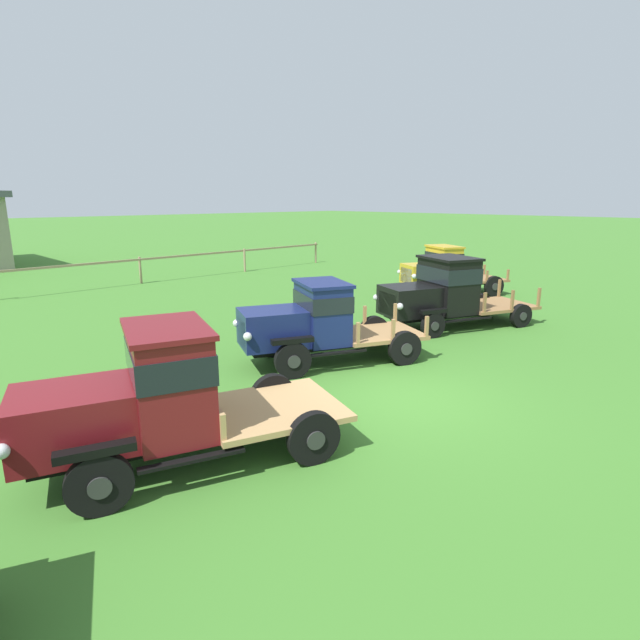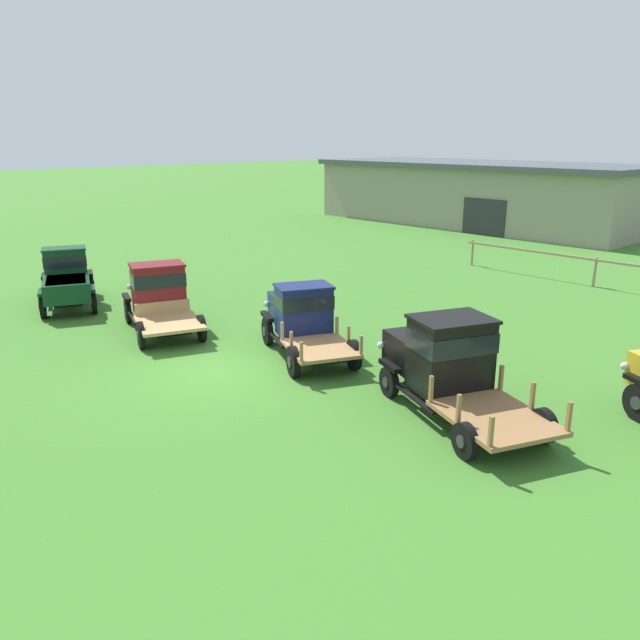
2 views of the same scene
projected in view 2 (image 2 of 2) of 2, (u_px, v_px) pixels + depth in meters
The scene contains 6 objects.
ground_plane at pixel (217, 372), 17.53m from camera, with size 240.00×240.00×0.00m, color #3D7528.
farm_shed at pixel (477, 193), 46.54m from camera, with size 24.47×9.79×4.55m.
vintage_truck_foreground_near at pixel (67, 278), 24.13m from camera, with size 4.88×3.27×2.21m.
vintage_truck_second_in_line at pixel (158, 294), 21.40m from camera, with size 5.31×3.34×2.26m.
vintage_truck_midrow_center at pixel (302, 316), 19.04m from camera, with size 5.01×3.46×2.10m.
vintage_truck_far_side at pixel (446, 360), 14.99m from camera, with size 5.67×3.69×2.30m.
Camera 2 is at (14.00, -9.03, 6.35)m, focal length 35.00 mm.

